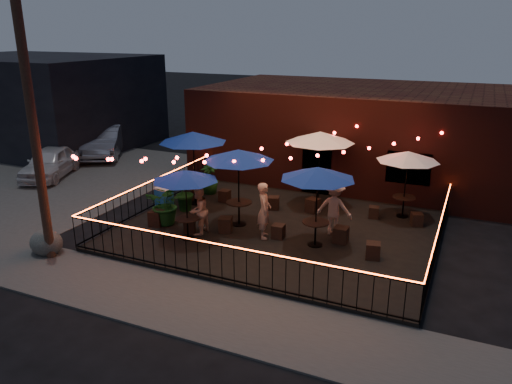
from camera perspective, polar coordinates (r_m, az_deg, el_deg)
ground at (r=15.03m, az=-0.27°, el=-7.30°), size 110.00×110.00×0.00m
patio at (r=16.69m, az=2.59°, el=-4.36°), size 10.00×8.00×0.15m
sidewalk at (r=12.49m, az=-6.64°, el=-13.00°), size 18.00×2.50×0.05m
parking_lot at (r=24.90m, az=-22.10°, el=1.79°), size 11.00×12.00×0.02m
brick_building at (r=23.24m, az=12.38°, el=6.68°), size 14.00×8.00×4.00m
background_building at (r=32.10m, az=-23.81°, el=9.57°), size 12.00×9.00×5.00m
utility_pole at (r=14.93m, az=-24.15°, el=7.09°), size 0.26×0.26×8.00m
fence_front at (r=13.13m, az=-3.94°, el=-8.09°), size 10.00×0.04×1.04m
fence_left at (r=18.78m, az=-11.69°, el=-0.21°), size 0.04×8.00×1.04m
fence_right at (r=15.48m, az=20.13°, el=-5.01°), size 0.04×8.00×1.04m
festoon_lights at (r=16.03m, az=-1.05°, el=3.92°), size 10.02×8.72×1.32m
cafe_table_0 at (r=15.26m, az=-8.08°, el=1.78°), size 2.42×2.42×2.25m
cafe_table_1 at (r=18.41m, az=-7.22°, el=6.14°), size 2.58×2.58×2.76m
cafe_table_2 at (r=16.19m, az=-2.03°, el=4.11°), size 2.82×2.82×2.61m
cafe_table_3 at (r=18.30m, az=7.34°, el=6.13°), size 3.09×3.09×2.78m
cafe_table_4 at (r=14.69m, az=7.07°, el=2.04°), size 2.42×2.42×2.48m
cafe_table_5 at (r=17.76m, az=16.97°, el=3.83°), size 2.17×2.17×2.36m
bistro_chair_0 at (r=17.10m, az=-11.29°, el=-2.94°), size 0.47×0.47×0.52m
bistro_chair_1 at (r=16.38m, az=-7.60°, el=-3.87°), size 0.47×0.47×0.42m
bistro_chair_2 at (r=19.47m, az=-7.46°, el=-0.26°), size 0.43×0.43×0.42m
bistro_chair_3 at (r=19.12m, az=-3.60°, el=-0.44°), size 0.38×0.38×0.44m
bistro_chair_4 at (r=16.29m, az=-3.50°, el=-3.74°), size 0.51×0.51×0.49m
bistro_chair_5 at (r=15.81m, az=2.57°, el=-4.52°), size 0.39×0.39×0.44m
bistro_chair_6 at (r=18.30m, az=2.03°, el=-1.25°), size 0.50×0.50×0.47m
bistro_chair_7 at (r=18.08m, az=6.53°, el=-1.53°), size 0.54×0.54×0.51m
bistro_chair_8 at (r=15.67m, az=9.67°, el=-4.86°), size 0.43×0.43×0.50m
bistro_chair_9 at (r=14.83m, az=13.22°, el=-6.54°), size 0.47×0.47×0.48m
bistro_chair_10 at (r=17.92m, az=13.32°, el=-2.27°), size 0.40×0.40×0.41m
bistro_chair_11 at (r=17.62m, az=17.89°, el=-3.00°), size 0.47×0.47×0.43m
patron_a at (r=15.61m, az=0.95°, el=-2.11°), size 0.66×0.78×1.81m
patron_b at (r=16.01m, az=-6.60°, el=-2.11°), size 0.69×0.84×1.59m
patron_c at (r=16.07m, az=8.93°, el=-1.80°), size 1.16×0.68×1.77m
potted_shrub_a at (r=17.01m, az=-10.19°, el=-1.39°), size 1.42×1.28×1.41m
potted_shrub_b at (r=18.14m, az=-7.91°, el=-0.02°), size 0.96×0.89×1.41m
potted_shrub_c at (r=20.00m, az=-5.33°, el=1.58°), size 0.71×0.71×1.26m
cooler at (r=18.52m, az=-10.46°, el=-0.72°), size 0.70×0.56×0.82m
boulder at (r=16.24m, az=-22.85°, el=-5.37°), size 1.02×0.89×0.75m
car_white at (r=24.54m, az=-22.47°, el=3.15°), size 3.02×4.31×1.36m
car_silver at (r=27.74m, az=-16.95°, el=5.60°), size 3.94×5.01×1.59m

